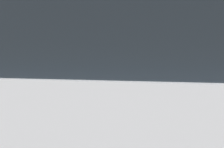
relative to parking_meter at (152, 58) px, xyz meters
name	(u,v)px	position (x,y,z in m)	size (l,w,h in m)	color
parking_meter	(152,58)	(0.00, 0.00, 0.00)	(0.16, 0.17, 1.52)	slate
pedestrian_at_meter	(95,72)	(-0.65, 0.03, -0.15)	(0.61, 0.50, 1.65)	black
parked_hatchback_silver	(162,114)	(0.59, -1.72, -0.31)	(4.03, 1.82, 1.81)	#B7BABF
background_railing	(181,80)	(-0.27, 2.37, -0.35)	(24.06, 0.06, 1.04)	#1E602D
backdrop_wall	(216,48)	(-0.27, 5.78, 0.22)	(32.00, 0.50, 2.90)	#ADA38E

